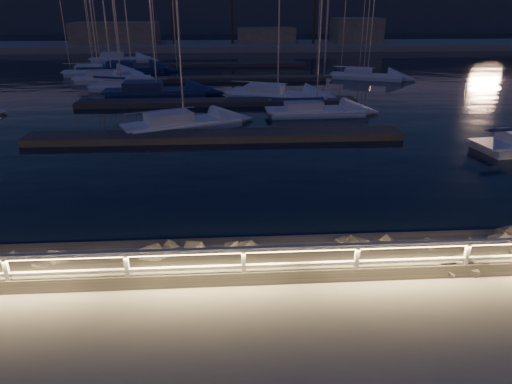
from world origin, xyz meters
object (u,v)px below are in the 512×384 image
(sailboat_e, at_px, (120,87))
(sailboat_l, at_px, (365,75))
(sailboat_j, at_px, (97,72))
(sailboat_n, at_px, (129,68))
(sailboat_h, at_px, (275,94))
(sailboat_i, at_px, (110,78))
(sailboat_g, at_px, (154,91))
(sailboat_b, at_px, (181,123))
(guard_rail, at_px, (202,259))
(sailboat_m, at_px, (119,59))
(sailboat_c, at_px, (314,110))

(sailboat_e, distance_m, sailboat_l, 25.14)
(sailboat_j, bearing_deg, sailboat_n, 33.31)
(sailboat_e, height_order, sailboat_j, sailboat_j)
(sailboat_h, distance_m, sailboat_i, 18.45)
(sailboat_g, xyz_separation_m, sailboat_j, (-8.14, 12.86, -0.03))
(sailboat_l, bearing_deg, sailboat_b, -109.33)
(sailboat_b, xyz_separation_m, sailboat_g, (-3.27, 11.45, 0.02))
(guard_rail, height_order, sailboat_e, sailboat_e)
(sailboat_b, height_order, sailboat_l, sailboat_b)
(sailboat_n, bearing_deg, sailboat_j, -140.36)
(sailboat_g, height_order, sailboat_j, sailboat_g)
(sailboat_h, xyz_separation_m, sailboat_j, (-18.42, 14.68, 0.01))
(sailboat_e, bearing_deg, sailboat_j, 133.84)
(sailboat_b, distance_m, sailboat_m, 38.33)
(guard_rail, bearing_deg, sailboat_n, 103.03)
(sailboat_g, relative_size, sailboat_m, 1.12)
(sailboat_c, xyz_separation_m, sailboat_l, (8.60, 16.52, -0.00))
(sailboat_g, xyz_separation_m, sailboat_m, (-8.28, 25.10, 0.01))
(sailboat_h, bearing_deg, sailboat_g, -169.18)
(sailboat_l, bearing_deg, sailboat_h, -113.88)
(sailboat_e, height_order, sailboat_n, sailboat_n)
(guard_rail, height_order, sailboat_n, sailboat_n)
(sailboat_e, relative_size, sailboat_g, 0.70)
(guard_rail, relative_size, sailboat_i, 3.44)
(sailboat_e, relative_size, sailboat_l, 0.82)
(sailboat_i, relative_size, sailboat_m, 0.94)
(sailboat_h, height_order, sailboat_n, sailboat_h)
(sailboat_b, bearing_deg, sailboat_e, 91.11)
(sailboat_b, distance_m, sailboat_i, 21.07)
(sailboat_h, xyz_separation_m, sailboat_l, (10.73, 10.26, -0.03))
(sailboat_n, bearing_deg, sailboat_m, 108.78)
(sailboat_c, bearing_deg, sailboat_m, 119.70)
(sailboat_g, relative_size, sailboat_h, 1.05)
(sailboat_j, xyz_separation_m, sailboat_m, (-0.14, 12.24, 0.04))
(sailboat_i, bearing_deg, sailboat_h, -31.62)
(sailboat_b, distance_m, sailboat_j, 26.85)
(sailboat_b, xyz_separation_m, sailboat_l, (17.75, 19.89, -0.04))
(sailboat_c, bearing_deg, sailboat_h, 106.54)
(sailboat_c, bearing_deg, sailboat_g, 144.70)
(sailboat_c, distance_m, sailboat_l, 18.62)
(sailboat_g, height_order, sailboat_n, sailboat_g)
(sailboat_g, bearing_deg, sailboat_i, 122.67)
(guard_rail, xyz_separation_m, sailboat_g, (-5.46, 29.89, -0.91))
(sailboat_c, distance_m, sailboat_h, 6.61)
(guard_rail, relative_size, sailboat_l, 3.40)
(sailboat_i, distance_m, sailboat_m, 17.61)
(sailboat_b, bearing_deg, sailboat_n, 82.68)
(sailboat_c, height_order, sailboat_l, sailboat_l)
(sailboat_m, height_order, sailboat_n, sailboat_n)
(sailboat_j, relative_size, sailboat_m, 0.95)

